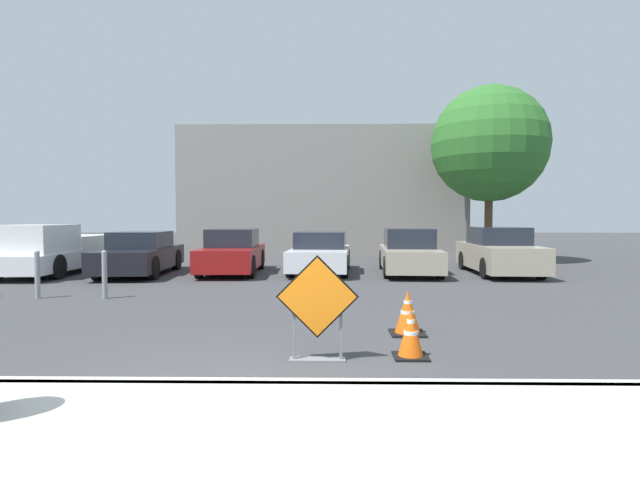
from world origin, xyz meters
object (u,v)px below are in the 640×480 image
Objects in this scene: parked_car_third at (321,253)px; bollard_nearest at (104,273)px; parked_car_fourth at (409,253)px; parked_car_nearest at (140,254)px; traffic_cone_nearest at (411,334)px; parked_car_fifth at (499,252)px; traffic_cone_second at (408,313)px; bollard_second at (37,273)px; road_closed_sign at (317,306)px; parked_car_second at (232,253)px; pickup_truck at (50,252)px.

bollard_nearest is at bearing 52.21° from parked_car_third.
parked_car_nearest is at bearing 6.10° from parked_car_fourth.
parked_car_fifth is at bearing 65.54° from traffic_cone_nearest.
parked_car_nearest is at bearing 131.66° from traffic_cone_second.
parked_car_third reaches higher than bollard_nearest.
road_closed_sign is at bearing -37.00° from bollard_second.
parked_car_third is at bearing 48.82° from bollard_nearest.
road_closed_sign is at bearing 77.99° from parked_car_fourth.
parked_car_third reaches higher than road_closed_sign.
parked_car_second is 2.89m from parked_car_third.
parked_car_third is 8.29m from bollard_second.
parked_car_second is 0.99× the size of parked_car_third.
parked_car_third is (2.89, 0.18, -0.04)m from parked_car_second.
parked_car_third is at bearing 99.65° from traffic_cone_second.
parked_car_fifth reaches higher than bollard_nearest.
parked_car_nearest is at bearing 84.21° from bollard_second.
parked_car_second is (-4.38, 8.57, 0.34)m from traffic_cone_second.
bollard_nearest is (-4.75, -5.43, -0.06)m from parked_car_third.
traffic_cone_nearest is 0.59× the size of bollard_second.
parked_car_fourth reaches higher than bollard_second.
parked_car_fourth is at bearing 80.74° from traffic_cone_second.
traffic_cone_second is 12.97m from pickup_truck.
bollard_nearest is (-4.87, 4.81, -0.13)m from road_closed_sign.
parked_car_fifth reaches higher than traffic_cone_nearest.
road_closed_sign is at bearing -171.05° from traffic_cone_nearest.
bollard_second is at bearing 33.25° from parked_car_fourth.
traffic_cone_nearest is 0.94× the size of traffic_cone_second.
traffic_cone_nearest is at bearing 135.55° from pickup_truck.
road_closed_sign is 0.29× the size of parked_car_fourth.
parked_car_second is at bearing 106.64° from road_closed_sign.
pickup_truck is 14.43m from parked_car_fifth.
parked_car_fifth is (4.45, 9.79, 0.39)m from traffic_cone_nearest.
parked_car_fifth reaches higher than bollard_second.
parked_car_second is 0.95× the size of parked_car_fourth.
parked_car_second reaches higher than bollard_nearest.
parked_car_third is 0.98× the size of parked_car_fifth.
traffic_cone_second is at bearing 65.08° from parked_car_fifth.
traffic_cone_second is 0.62× the size of bollard_nearest.
bollard_nearest is at bearing 128.16° from pickup_truck.
parked_car_fourth reaches higher than traffic_cone_nearest.
pickup_truck is 8.68m from parked_car_third.
pickup_truck is at bearing 3.11° from parked_car_second.
parked_car_second is 5.57m from bollard_nearest.
parked_car_third is at bearing 90.66° from road_closed_sign.
parked_car_nearest reaches higher than bollard_second.
pickup_truck reaches higher than parked_car_fourth.
traffic_cone_second is at bearing 84.10° from parked_car_fourth.
pickup_truck reaches higher than parked_car_third.
pickup_truck is 1.24× the size of parked_car_fifth.
parked_car_fourth is (2.89, -0.17, 0.04)m from parked_car_third.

